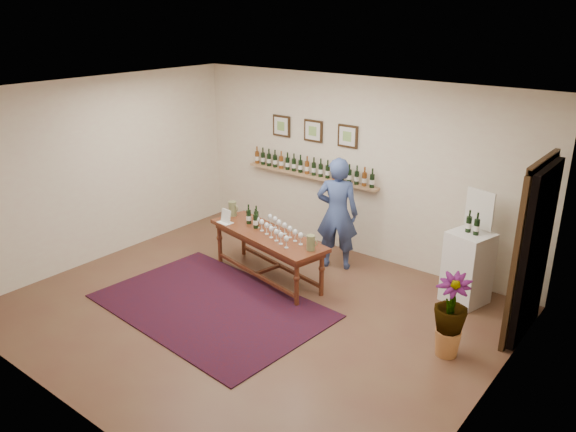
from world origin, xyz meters
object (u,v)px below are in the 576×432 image
Objects in this scene: display_pedestal at (468,268)px; potted_plant at (450,316)px; tasting_table at (267,240)px; person at (337,214)px.

potted_plant is at bearing -76.47° from display_pedestal.
potted_plant reaches higher than tasting_table.
person is (0.57, 0.94, 0.26)m from tasting_table.
display_pedestal is 2.01m from person.
person is (-2.29, 1.18, 0.35)m from potted_plant.
person is at bearing -175.43° from display_pedestal.
display_pedestal is at bearing 103.53° from potted_plant.
tasting_table is at bearing 175.30° from potted_plant.
person reaches higher than potted_plant.
display_pedestal is at bearing 34.91° from tasting_table.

